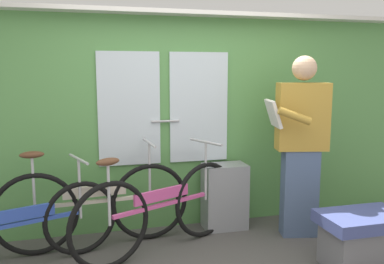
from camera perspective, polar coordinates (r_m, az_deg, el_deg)
The scene contains 7 objects.
train_door_wall at distance 4.11m, azimuth -1.29°, elevation 2.11°, with size 5.39×0.28×2.16m.
bicycle_near_door at distance 3.60m, azimuth -23.09°, elevation -12.29°, with size 1.56×0.67×0.86m.
bicycle_leaning_behind at distance 3.82m, azimuth -13.56°, elevation -10.01°, with size 1.75×0.44×0.95m.
bicycle_by_pole at distance 3.64m, azimuth -4.34°, elevation -10.75°, with size 1.61×0.82×0.94m.
passenger_reading_newspaper at distance 3.99m, azimuth 15.00°, elevation -1.46°, with size 0.62×0.55×1.73m.
trash_bin_by_wall at distance 4.19m, azimuth 4.61°, elevation -8.98°, with size 0.43×0.28×0.66m, color gray.
bench_seat_corner at distance 3.69m, azimuth 22.83°, elevation -13.61°, with size 0.70×0.44×0.45m.
Camera 1 is at (-0.96, -2.76, 1.59)m, focal length 37.94 mm.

